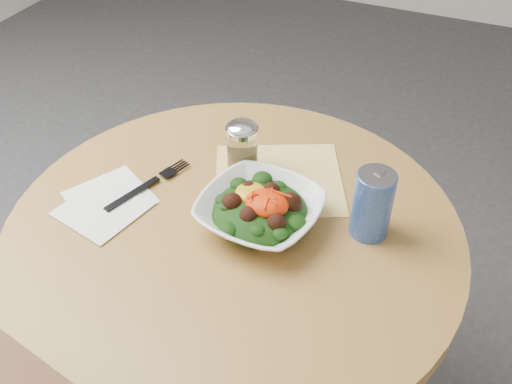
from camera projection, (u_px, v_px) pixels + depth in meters
table at (235, 289)px, 1.25m from camera, size 0.90×0.90×0.75m
cloth_napkin at (279, 179)px, 1.22m from camera, size 0.35×0.34×0.00m
paper_napkins at (107, 203)px, 1.16m from camera, size 0.21×0.23×0.00m
salad_bowl at (260, 210)px, 1.10m from camera, size 0.26×0.26×0.09m
fork at (151, 183)px, 1.21m from camera, size 0.09×0.21×0.00m
spice_shaker at (242, 148)px, 1.21m from camera, size 0.07×0.07×0.13m
beverage_can at (372, 204)px, 1.06m from camera, size 0.07×0.07×0.14m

